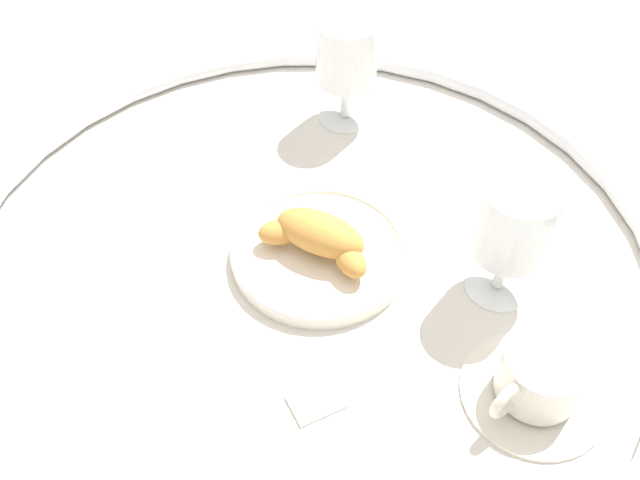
{
  "coord_description": "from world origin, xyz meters",
  "views": [
    {
      "loc": [
        -0.06,
        0.5,
        0.59
      ],
      "look_at": [
        -0.01,
        -0.01,
        0.03
      ],
      "focal_mm": 40.21,
      "sensor_mm": 36.0,
      "label": 1
    }
  ],
  "objects_px": {
    "croissant_large": "(319,236)",
    "coffee_cup_near": "(538,380)",
    "sugar_packet": "(317,400)",
    "pastry_plate": "(320,252)",
    "juice_glass_right": "(347,56)",
    "juice_glass_left": "(514,227)"
  },
  "relations": [
    {
      "from": "coffee_cup_near",
      "to": "sugar_packet",
      "type": "distance_m",
      "value": 0.2
    },
    {
      "from": "croissant_large",
      "to": "coffee_cup_near",
      "type": "height_order",
      "value": "same"
    },
    {
      "from": "sugar_packet",
      "to": "pastry_plate",
      "type": "bearing_deg",
      "value": -117.13
    },
    {
      "from": "sugar_packet",
      "to": "juice_glass_right",
      "type": "bearing_deg",
      "value": -121.11
    },
    {
      "from": "croissant_large",
      "to": "sugar_packet",
      "type": "distance_m",
      "value": 0.18
    },
    {
      "from": "juice_glass_left",
      "to": "sugar_packet",
      "type": "bearing_deg",
      "value": 40.84
    },
    {
      "from": "croissant_large",
      "to": "sugar_packet",
      "type": "relative_size",
      "value": 2.53
    },
    {
      "from": "pastry_plate",
      "to": "juice_glass_right",
      "type": "xyz_separation_m",
      "value": [
        -0.01,
        -0.25,
        0.08
      ]
    },
    {
      "from": "croissant_large",
      "to": "sugar_packet",
      "type": "xyz_separation_m",
      "value": [
        -0.01,
        0.17,
        -0.03
      ]
    },
    {
      "from": "coffee_cup_near",
      "to": "juice_glass_left",
      "type": "height_order",
      "value": "juice_glass_left"
    },
    {
      "from": "juice_glass_right",
      "to": "sugar_packet",
      "type": "bearing_deg",
      "value": 90.29
    },
    {
      "from": "croissant_large",
      "to": "pastry_plate",
      "type": "bearing_deg",
      "value": -112.9
    },
    {
      "from": "coffee_cup_near",
      "to": "sugar_packet",
      "type": "relative_size",
      "value": 2.72
    },
    {
      "from": "croissant_large",
      "to": "coffee_cup_near",
      "type": "xyz_separation_m",
      "value": [
        -0.21,
        0.15,
        -0.01
      ]
    },
    {
      "from": "croissant_large",
      "to": "sugar_packet",
      "type": "height_order",
      "value": "croissant_large"
    },
    {
      "from": "juice_glass_right",
      "to": "pastry_plate",
      "type": "bearing_deg",
      "value": 87.47
    },
    {
      "from": "pastry_plate",
      "to": "coffee_cup_near",
      "type": "distance_m",
      "value": 0.26
    },
    {
      "from": "juice_glass_right",
      "to": "croissant_large",
      "type": "bearing_deg",
      "value": 87.22
    },
    {
      "from": "coffee_cup_near",
      "to": "croissant_large",
      "type": "bearing_deg",
      "value": -34.57
    },
    {
      "from": "pastry_plate",
      "to": "croissant_large",
      "type": "distance_m",
      "value": 0.03
    },
    {
      "from": "juice_glass_left",
      "to": "sugar_packet",
      "type": "xyz_separation_m",
      "value": [
        0.17,
        0.15,
        -0.09
      ]
    },
    {
      "from": "pastry_plate",
      "to": "juice_glass_left",
      "type": "bearing_deg",
      "value": 173.04
    }
  ]
}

